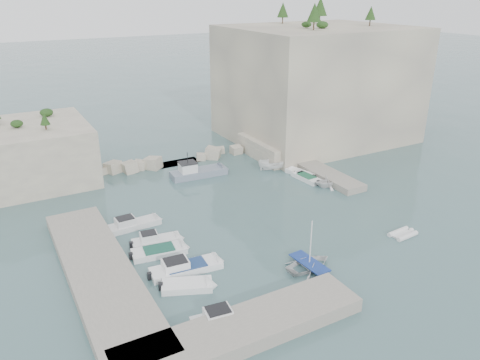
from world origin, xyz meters
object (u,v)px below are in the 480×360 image
work_boat (199,176)px  motorboat_a (134,227)px  motorboat_c (159,254)px  rowboat (309,267)px  motorboat_d (186,271)px  tender_east_d (275,169)px  motorboat_b (157,244)px  motorboat_e (187,288)px  tender_east_c (300,175)px  motorboat_f (229,321)px  tender_east_a (327,187)px  inflatable_dinghy (402,236)px  tender_east_b (306,180)px

work_boat → motorboat_a: bearing=-136.9°
motorboat_c → rowboat: (10.55, -8.34, 0.00)m
motorboat_d → tender_east_d: (19.65, 16.56, 0.00)m
motorboat_b → motorboat_e: bearing=-83.8°
motorboat_a → tender_east_c: 23.20m
motorboat_d → work_boat: 21.69m
motorboat_e → motorboat_f: (1.08, -5.15, 0.00)m
motorboat_d → rowboat: size_ratio=1.55×
work_boat → motorboat_c: bearing=-121.6°
motorboat_d → tender_east_a: tender_east_a is taller
tender_east_a → motorboat_b: bearing=114.8°
motorboat_c → tender_east_d: size_ratio=1.20×
inflatable_dinghy → tender_east_c: (0.59, 17.69, 0.00)m
tender_east_a → tender_east_b: bearing=33.3°
motorboat_f → inflatable_dinghy: (20.64, 2.97, 0.00)m
motorboat_c → tender_east_c: (22.47, 9.46, 0.00)m
motorboat_e → motorboat_f: motorboat_f is taller
motorboat_f → tender_east_a: 27.09m
rowboat → tender_east_c: (11.92, 17.81, 0.00)m
motorboat_f → tender_east_d: size_ratio=1.34×
tender_east_b → tender_east_d: tender_east_d is taller
tender_east_b → work_boat: size_ratio=0.58×
motorboat_e → work_boat: work_boat is taller
motorboat_d → tender_east_b: size_ratio=1.46×
motorboat_a → motorboat_f: bearing=-86.9°
tender_east_c → work_boat: 13.03m
tender_east_b → tender_east_c: same height
motorboat_b → tender_east_a: (22.66, 2.96, 0.00)m
motorboat_c → tender_east_a: size_ratio=1.71×
inflatable_dinghy → tender_east_c: tender_east_c is taller
rowboat → tender_east_a: size_ratio=1.39×
motorboat_a → tender_east_b: size_ratio=1.29×
tender_east_b → motorboat_d: bearing=112.8°
rowboat → motorboat_e: bearing=73.7°
motorboat_f → inflatable_dinghy: bearing=15.1°
motorboat_b → inflatable_dinghy: size_ratio=1.71×
motorboat_a → work_boat: (11.46, 9.49, 0.00)m
motorboat_f → inflatable_dinghy: size_ratio=2.06×
motorboat_b → tender_east_a: 22.85m
motorboat_e → inflatable_dinghy: motorboat_e is taller
motorboat_a → motorboat_f: 17.39m
tender_east_d → tender_east_b: bearing=-145.0°
motorboat_a → motorboat_d: bearing=-83.5°
motorboat_a → tender_east_b: bearing=1.8°
motorboat_a → tender_east_c: bearing=5.7°
inflatable_dinghy → tender_east_c: 17.70m
tender_east_b → work_boat: (-11.25, 7.76, 0.00)m
tender_east_a → tender_east_d: 8.35m
tender_east_a → tender_east_c: (-0.60, 4.62, 0.00)m
work_boat → tender_east_c: bearing=-24.6°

